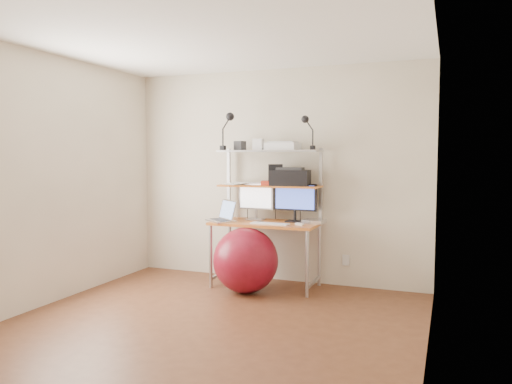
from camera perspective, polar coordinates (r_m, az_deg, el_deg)
room at (r=4.27m, az=-5.59°, el=0.97°), size 3.60×3.60×3.60m
computer_desk at (r=5.67m, az=1.31°, el=-1.21°), size 1.20×0.60×1.57m
wall_outlet at (r=5.81m, az=10.24°, el=-7.68°), size 0.08×0.01×0.12m
monitor_silver at (r=5.81m, az=0.01°, el=-0.72°), size 0.43×0.15×0.47m
monitor_black at (r=5.65m, az=4.48°, el=-0.83°), size 0.51×0.15×0.51m
laptop at (r=5.73m, az=-3.69°, el=-2.82°), size 0.44×0.43×0.30m
keyboard at (r=5.46m, az=1.59°, el=-3.63°), size 0.43×0.14×0.01m
mouse at (r=5.40m, az=5.00°, el=-3.67°), size 0.09×0.06×0.02m
mac_mini at (r=5.56m, az=6.66°, el=-3.36°), size 0.24×0.24×0.04m
phone at (r=5.55m, az=0.33°, el=-3.50°), size 0.08×0.14×0.01m
printer at (r=5.63m, az=3.94°, el=1.71°), size 0.46×0.34×0.21m
nas_cube at (r=5.72m, az=2.26°, el=2.00°), size 0.20×0.20×0.24m
red_box at (r=5.65m, az=1.57°, el=1.02°), size 0.20×0.16×0.05m
scanner at (r=5.68m, az=3.07°, el=5.27°), size 0.38×0.27×0.10m
box_white at (r=5.74m, az=0.27°, el=5.46°), size 0.11×0.09×0.13m
box_grey at (r=5.89m, az=-1.85°, el=5.32°), size 0.13×0.13×0.11m
clip_lamp_left at (r=5.80m, az=-3.16°, el=7.91°), size 0.17×0.10×0.43m
clip_lamp_right at (r=5.49m, az=5.82°, el=7.66°), size 0.15×0.08×0.37m
exercise_ball at (r=5.46m, az=-1.19°, el=-7.81°), size 0.71×0.71×0.71m
paper_stack at (r=5.86m, az=-2.02°, el=1.00°), size 0.36×0.41×0.02m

